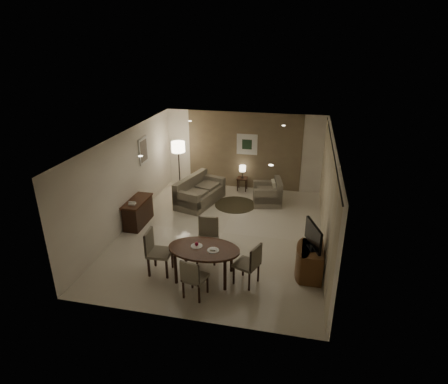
% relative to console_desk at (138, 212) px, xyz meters
% --- Properties ---
extents(room_shell, '(5.50, 7.00, 2.70)m').
position_rel_console_desk_xyz_m(room_shell, '(2.49, 0.40, 0.98)').
color(room_shell, beige).
rests_on(room_shell, ground).
extents(taupe_accent, '(3.96, 0.03, 2.70)m').
position_rel_console_desk_xyz_m(taupe_accent, '(2.49, 3.48, 0.98)').
color(taupe_accent, '#7E6E4E').
rests_on(taupe_accent, wall_back).
extents(curtain_wall, '(0.08, 6.70, 2.58)m').
position_rel_console_desk_xyz_m(curtain_wall, '(5.17, 0.00, 0.95)').
color(curtain_wall, beige).
rests_on(curtain_wall, wall_right).
extents(curtain_rod, '(0.03, 6.80, 0.03)m').
position_rel_console_desk_xyz_m(curtain_rod, '(5.17, 0.00, 2.27)').
color(curtain_rod, black).
rests_on(curtain_rod, wall_right).
extents(art_back_frame, '(0.72, 0.03, 0.72)m').
position_rel_console_desk_xyz_m(art_back_frame, '(2.59, 3.46, 1.23)').
color(art_back_frame, silver).
rests_on(art_back_frame, wall_back).
extents(art_back_canvas, '(0.34, 0.01, 0.34)m').
position_rel_console_desk_xyz_m(art_back_canvas, '(2.59, 3.44, 1.23)').
color(art_back_canvas, '#1C331E').
rests_on(art_back_canvas, wall_back).
extents(art_left_frame, '(0.03, 0.60, 0.80)m').
position_rel_console_desk_xyz_m(art_left_frame, '(-0.23, 1.20, 1.48)').
color(art_left_frame, silver).
rests_on(art_left_frame, wall_left).
extents(art_left_canvas, '(0.01, 0.46, 0.64)m').
position_rel_console_desk_xyz_m(art_left_canvas, '(-0.21, 1.20, 1.48)').
color(art_left_canvas, gray).
rests_on(art_left_canvas, wall_left).
extents(downlight_nl, '(0.10, 0.10, 0.01)m').
position_rel_console_desk_xyz_m(downlight_nl, '(1.09, -1.80, 2.31)').
color(downlight_nl, white).
rests_on(downlight_nl, ceiling).
extents(downlight_nr, '(0.10, 0.10, 0.01)m').
position_rel_console_desk_xyz_m(downlight_nr, '(3.89, -1.80, 2.31)').
color(downlight_nr, white).
rests_on(downlight_nr, ceiling).
extents(downlight_fl, '(0.10, 0.10, 0.01)m').
position_rel_console_desk_xyz_m(downlight_fl, '(1.09, 1.80, 2.31)').
color(downlight_fl, white).
rests_on(downlight_fl, ceiling).
extents(downlight_fr, '(0.10, 0.10, 0.01)m').
position_rel_console_desk_xyz_m(downlight_fr, '(3.89, 1.80, 2.31)').
color(downlight_fr, white).
rests_on(downlight_fr, ceiling).
extents(console_desk, '(0.48, 1.20, 0.75)m').
position_rel_console_desk_xyz_m(console_desk, '(0.00, 0.00, 0.00)').
color(console_desk, '#462916').
rests_on(console_desk, floor).
extents(telephone, '(0.20, 0.14, 0.09)m').
position_rel_console_desk_xyz_m(telephone, '(0.00, -0.30, 0.43)').
color(telephone, white).
rests_on(telephone, console_desk).
extents(tv_cabinet, '(0.48, 0.90, 0.70)m').
position_rel_console_desk_xyz_m(tv_cabinet, '(4.89, -1.50, -0.03)').
color(tv_cabinet, brown).
rests_on(tv_cabinet, floor).
extents(flat_tv, '(0.36, 0.85, 0.60)m').
position_rel_console_desk_xyz_m(flat_tv, '(4.87, -1.50, 0.65)').
color(flat_tv, black).
rests_on(flat_tv, tv_cabinet).
extents(dining_table, '(1.60, 1.00, 0.75)m').
position_rel_console_desk_xyz_m(dining_table, '(2.54, -2.09, 0.00)').
color(dining_table, '#462916').
rests_on(dining_table, floor).
extents(chair_near, '(0.54, 0.54, 0.93)m').
position_rel_console_desk_xyz_m(chair_near, '(2.53, -2.76, 0.09)').
color(chair_near, gray).
rests_on(chair_near, floor).
extents(chair_far, '(0.55, 0.55, 1.05)m').
position_rel_console_desk_xyz_m(chair_far, '(2.42, -1.40, 0.15)').
color(chair_far, gray).
rests_on(chair_far, floor).
extents(chair_left, '(0.54, 0.54, 1.06)m').
position_rel_console_desk_xyz_m(chair_left, '(1.51, -2.12, 0.15)').
color(chair_left, gray).
rests_on(chair_left, floor).
extents(chair_right, '(0.62, 0.62, 0.98)m').
position_rel_console_desk_xyz_m(chair_right, '(3.49, -2.10, 0.12)').
color(chair_right, gray).
rests_on(chair_right, floor).
extents(plate_a, '(0.26, 0.26, 0.02)m').
position_rel_console_desk_xyz_m(plate_a, '(2.36, -2.04, 0.39)').
color(plate_a, white).
rests_on(plate_a, dining_table).
extents(plate_b, '(0.26, 0.26, 0.02)m').
position_rel_console_desk_xyz_m(plate_b, '(2.76, -2.14, 0.39)').
color(plate_b, white).
rests_on(plate_b, dining_table).
extents(fruit_apple, '(0.09, 0.09, 0.09)m').
position_rel_console_desk_xyz_m(fruit_apple, '(2.36, -2.04, 0.44)').
color(fruit_apple, '#A71333').
rests_on(fruit_apple, plate_a).
extents(napkin, '(0.12, 0.08, 0.03)m').
position_rel_console_desk_xyz_m(napkin, '(2.76, -2.14, 0.41)').
color(napkin, white).
rests_on(napkin, plate_b).
extents(round_rug, '(1.32, 1.32, 0.01)m').
position_rel_console_desk_xyz_m(round_rug, '(2.50, 1.89, -0.37)').
color(round_rug, '#3C3321').
rests_on(round_rug, floor).
extents(sofa, '(2.00, 1.36, 0.86)m').
position_rel_console_desk_xyz_m(sofa, '(1.34, 1.81, 0.05)').
color(sofa, gray).
rests_on(sofa, floor).
extents(armchair, '(1.03, 1.07, 0.82)m').
position_rel_console_desk_xyz_m(armchair, '(3.48, 2.24, 0.03)').
color(armchair, gray).
rests_on(armchair, floor).
extents(side_table, '(0.36, 0.36, 0.46)m').
position_rel_console_desk_xyz_m(side_table, '(2.50, 3.19, -0.15)').
color(side_table, black).
rests_on(side_table, floor).
extents(table_lamp, '(0.22, 0.22, 0.50)m').
position_rel_console_desk_xyz_m(table_lamp, '(2.50, 3.19, 0.33)').
color(table_lamp, '#FFEAC1').
rests_on(table_lamp, side_table).
extents(floor_lamp, '(0.45, 0.45, 1.79)m').
position_rel_console_desk_xyz_m(floor_lamp, '(0.39, 2.59, 0.52)').
color(floor_lamp, '#FFE5B7').
rests_on(floor_lamp, floor).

